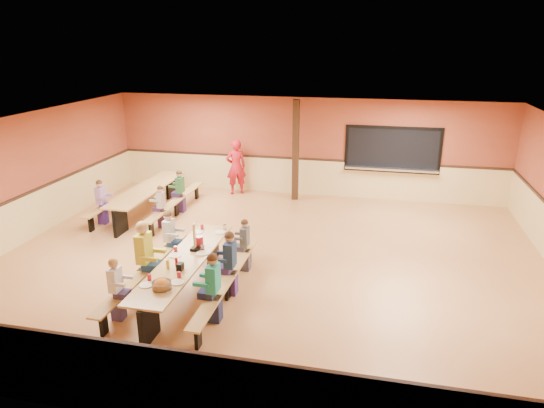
# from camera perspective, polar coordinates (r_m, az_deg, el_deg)

# --- Properties ---
(ground) EXTENTS (12.00, 12.00, 0.00)m
(ground) POSITION_cam_1_polar(r_m,az_deg,el_deg) (10.79, -0.31, -6.65)
(ground) COLOR #A46A3E
(ground) RESTS_ON ground
(room_envelope) EXTENTS (12.04, 10.04, 3.02)m
(room_envelope) POSITION_cam_1_polar(r_m,az_deg,el_deg) (10.51, -0.32, -3.25)
(room_envelope) COLOR brown
(room_envelope) RESTS_ON ground
(kitchen_pass_through) EXTENTS (2.78, 0.28, 1.38)m
(kitchen_pass_through) POSITION_cam_1_polar(r_m,az_deg,el_deg) (14.80, 13.98, 6.00)
(kitchen_pass_through) COLOR black
(kitchen_pass_through) RESTS_ON ground
(structural_post) EXTENTS (0.18, 0.18, 3.00)m
(structural_post) POSITION_cam_1_polar(r_m,az_deg,el_deg) (14.44, 2.80, 6.26)
(structural_post) COLOR black
(structural_post) RESTS_ON ground
(cafeteria_table_main) EXTENTS (1.91, 3.70, 0.74)m
(cafeteria_table_main) POSITION_cam_1_polar(r_m,az_deg,el_deg) (9.36, -10.17, -7.58)
(cafeteria_table_main) COLOR #AD8344
(cafeteria_table_main) RESTS_ON ground
(cafeteria_table_second) EXTENTS (1.91, 3.70, 0.74)m
(cafeteria_table_second) POSITION_cam_1_polar(r_m,az_deg,el_deg) (13.88, -14.40, 0.99)
(cafeteria_table_second) COLOR #AD8344
(cafeteria_table_second) RESTS_ON ground
(seated_child_white_left) EXTENTS (0.34, 0.28, 1.14)m
(seated_child_white_left) POSITION_cam_1_polar(r_m,az_deg,el_deg) (8.85, -17.86, -9.56)
(seated_child_white_left) COLOR white
(seated_child_white_left) RESTS_ON ground
(seated_adult_yellow) EXTENTS (0.46, 0.37, 1.39)m
(seated_adult_yellow) POSITION_cam_1_polar(r_m,az_deg,el_deg) (9.63, -14.76, -6.02)
(seated_adult_yellow) COLOR gold
(seated_adult_yellow) RESTS_ON ground
(seated_child_grey_left) EXTENTS (0.37, 0.30, 1.21)m
(seated_child_grey_left) POSITION_cam_1_polar(r_m,az_deg,el_deg) (10.60, -11.98, -4.00)
(seated_child_grey_left) COLOR #B3B3B3
(seated_child_grey_left) RESTS_ON ground
(seated_child_teal_right) EXTENTS (0.39, 0.32, 1.25)m
(seated_child_teal_right) POSITION_cam_1_polar(r_m,az_deg,el_deg) (8.43, -6.89, -9.81)
(seated_child_teal_right) COLOR teal
(seated_child_teal_right) RESTS_ON ground
(seated_child_navy_right) EXTENTS (0.39, 0.32, 1.26)m
(seated_child_navy_right) POSITION_cam_1_polar(r_m,az_deg,el_deg) (9.23, -4.94, -7.02)
(seated_child_navy_right) COLOR navy
(seated_child_navy_right) RESTS_ON ground
(seated_child_char_right) EXTENTS (0.33, 0.27, 1.12)m
(seated_child_char_right) POSITION_cam_1_polar(r_m,az_deg,el_deg) (10.16, -3.20, -4.89)
(seated_child_char_right) COLOR #42484B
(seated_child_char_right) RESTS_ON ground
(seated_child_purple_sec) EXTENTS (0.35, 0.29, 1.18)m
(seated_child_purple_sec) POSITION_cam_1_polar(r_m,az_deg,el_deg) (13.44, -19.43, 0.18)
(seated_child_purple_sec) COLOR #8F679D
(seated_child_purple_sec) RESTS_ON ground
(seated_child_green_sec) EXTENTS (0.36, 0.29, 1.18)m
(seated_child_green_sec) POSITION_cam_1_polar(r_m,az_deg,el_deg) (13.81, -10.73, 1.46)
(seated_child_green_sec) COLOR #2E6538
(seated_child_green_sec) RESTS_ON ground
(seated_child_tan_sec) EXTENTS (0.32, 0.26, 1.11)m
(seated_child_tan_sec) POSITION_cam_1_polar(r_m,az_deg,el_deg) (12.75, -12.88, -0.35)
(seated_child_tan_sec) COLOR #A59486
(seated_child_tan_sec) RESTS_ON ground
(standing_woman) EXTENTS (0.75, 0.67, 1.73)m
(standing_woman) POSITION_cam_1_polar(r_m,az_deg,el_deg) (15.15, -4.25, 4.37)
(standing_woman) COLOR #B31420
(standing_woman) RESTS_ON ground
(punch_pitcher) EXTENTS (0.16, 0.16, 0.22)m
(punch_pitcher) POSITION_cam_1_polar(r_m,az_deg,el_deg) (9.71, -8.53, -4.38)
(punch_pitcher) COLOR #B21724
(punch_pitcher) RESTS_ON cafeteria_table_main
(chip_bowl) EXTENTS (0.32, 0.32, 0.15)m
(chip_bowl) POSITION_cam_1_polar(r_m,az_deg,el_deg) (8.29, -12.86, -9.21)
(chip_bowl) COLOR orange
(chip_bowl) RESTS_ON cafeteria_table_main
(napkin_dispenser) EXTENTS (0.10, 0.14, 0.13)m
(napkin_dispenser) POSITION_cam_1_polar(r_m,az_deg,el_deg) (8.85, -10.76, -7.25)
(napkin_dispenser) COLOR black
(napkin_dispenser) RESTS_ON cafeteria_table_main
(condiment_mustard) EXTENTS (0.06, 0.06, 0.17)m
(condiment_mustard) POSITION_cam_1_polar(r_m,az_deg,el_deg) (8.93, -12.17, -6.95)
(condiment_mustard) COLOR yellow
(condiment_mustard) RESTS_ON cafeteria_table_main
(condiment_ketchup) EXTENTS (0.06, 0.06, 0.17)m
(condiment_ketchup) POSITION_cam_1_polar(r_m,az_deg,el_deg) (8.98, -11.18, -6.72)
(condiment_ketchup) COLOR #B2140F
(condiment_ketchup) RESTS_ON cafeteria_table_main
(table_paddle) EXTENTS (0.16, 0.16, 0.56)m
(table_paddle) POSITION_cam_1_polar(r_m,az_deg,el_deg) (9.54, -9.06, -4.67)
(table_paddle) COLOR black
(table_paddle) RESTS_ON cafeteria_table_main
(place_settings) EXTENTS (0.65, 3.30, 0.11)m
(place_settings) POSITION_cam_1_polar(r_m,az_deg,el_deg) (9.25, -10.27, -6.08)
(place_settings) COLOR beige
(place_settings) RESTS_ON cafeteria_table_main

